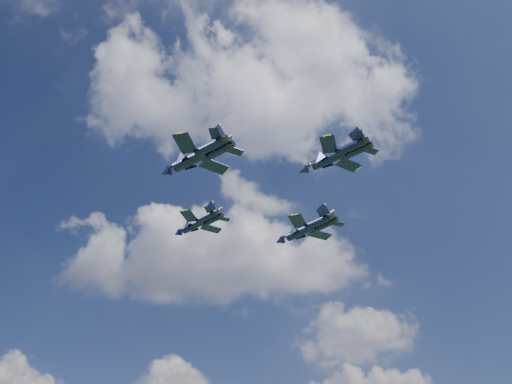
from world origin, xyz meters
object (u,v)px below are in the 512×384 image
(jet_left, at_px, (188,161))
(jet_right, at_px, (299,232))
(jet_lead, at_px, (193,226))
(jet_slot, at_px, (327,160))

(jet_left, relative_size, jet_right, 1.00)
(jet_lead, relative_size, jet_right, 0.86)
(jet_right, relative_size, jet_slot, 1.12)
(jet_left, bearing_deg, jet_lead, 40.54)
(jet_slot, bearing_deg, jet_lead, 84.35)
(jet_left, xyz_separation_m, jet_slot, (24.49, 2.26, 0.72))
(jet_left, height_order, jet_slot, jet_slot)
(jet_slot, bearing_deg, jet_left, 128.71)
(jet_right, height_order, jet_slot, jet_right)
(jet_lead, height_order, jet_slot, jet_lead)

